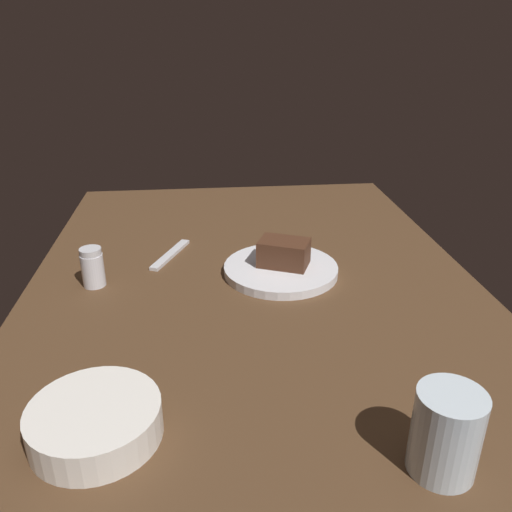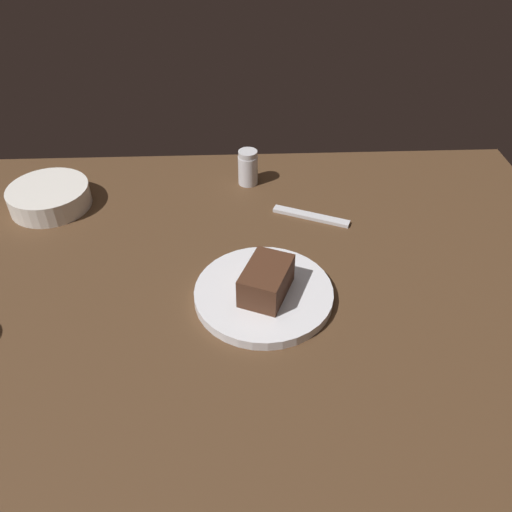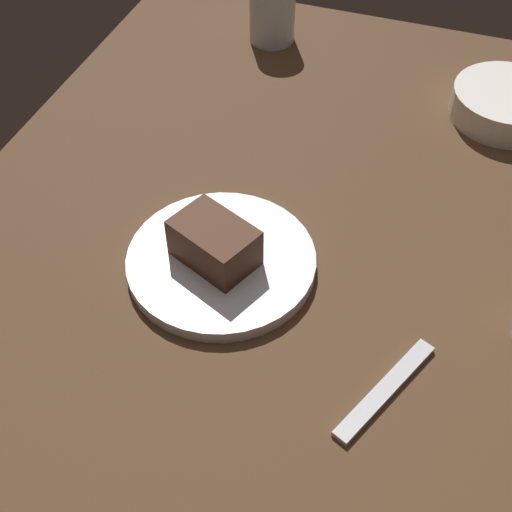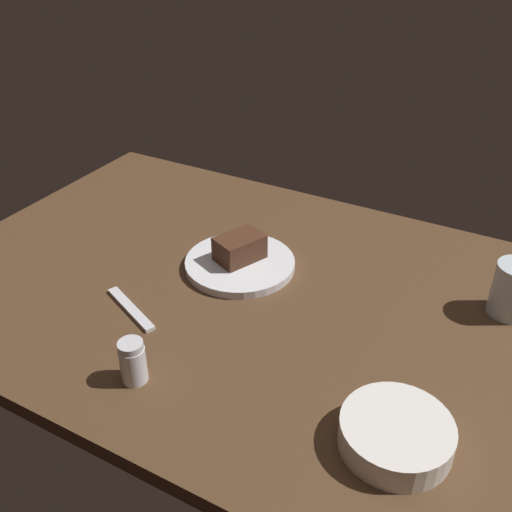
{
  "view_description": "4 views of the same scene",
  "coord_description": "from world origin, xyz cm",
  "px_view_note": "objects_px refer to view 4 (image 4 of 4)",
  "views": [
    {
      "loc": [
        -87.28,
        8.46,
        48.03
      ],
      "look_at": [
        2.77,
        -0.76,
        6.75
      ],
      "focal_mm": 36.56,
      "sensor_mm": 36.0,
      "label": 1
    },
    {
      "loc": [
        -1.28,
        -65.04,
        60.58
      ],
      "look_at": [
        1.39,
        -1.9,
        8.64
      ],
      "focal_mm": 36.3,
      "sensor_mm": 36.0,
      "label": 2
    },
    {
      "loc": [
        52.65,
        16.37,
        64.75
      ],
      "look_at": [
        2.21,
        -1.37,
        6.08
      ],
      "focal_mm": 49.4,
      "sensor_mm": 36.0,
      "label": 3
    },
    {
      "loc": [
        -47.12,
        78.22,
        68.24
      ],
      "look_at": [
        -1.96,
        -4.22,
        7.77
      ],
      "focal_mm": 40.81,
      "sensor_mm": 36.0,
      "label": 4
    }
  ],
  "objects_px": {
    "dessert_plate": "(240,264)",
    "salt_shaker": "(133,362)",
    "chocolate_cake_slice": "(240,248)",
    "side_bowl": "(396,434)",
    "dessert_spoon": "(131,309)"
  },
  "relations": [
    {
      "from": "dessert_plate",
      "to": "side_bowl",
      "type": "distance_m",
      "value": 0.49
    },
    {
      "from": "dessert_plate",
      "to": "salt_shaker",
      "type": "height_order",
      "value": "salt_shaker"
    },
    {
      "from": "chocolate_cake_slice",
      "to": "salt_shaker",
      "type": "bearing_deg",
      "value": 92.83
    },
    {
      "from": "salt_shaker",
      "to": "side_bowl",
      "type": "relative_size",
      "value": 0.48
    },
    {
      "from": "chocolate_cake_slice",
      "to": "side_bowl",
      "type": "height_order",
      "value": "chocolate_cake_slice"
    },
    {
      "from": "chocolate_cake_slice",
      "to": "salt_shaker",
      "type": "height_order",
      "value": "salt_shaker"
    },
    {
      "from": "side_bowl",
      "to": "dessert_spoon",
      "type": "height_order",
      "value": "side_bowl"
    },
    {
      "from": "dessert_plate",
      "to": "chocolate_cake_slice",
      "type": "bearing_deg",
      "value": -58.83
    },
    {
      "from": "dessert_plate",
      "to": "side_bowl",
      "type": "height_order",
      "value": "side_bowl"
    },
    {
      "from": "side_bowl",
      "to": "chocolate_cake_slice",
      "type": "bearing_deg",
      "value": -34.8
    },
    {
      "from": "side_bowl",
      "to": "dessert_spoon",
      "type": "bearing_deg",
      "value": -6.97
    },
    {
      "from": "salt_shaker",
      "to": "dessert_plate",
      "type": "bearing_deg",
      "value": -87.7
    },
    {
      "from": "dessert_spoon",
      "to": "side_bowl",
      "type": "bearing_deg",
      "value": 16.79
    },
    {
      "from": "chocolate_cake_slice",
      "to": "dessert_plate",
      "type": "bearing_deg",
      "value": 121.17
    },
    {
      "from": "dessert_plate",
      "to": "salt_shaker",
      "type": "bearing_deg",
      "value": 92.3
    }
  ]
}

